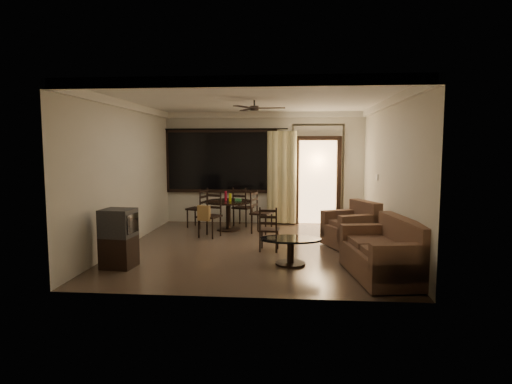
# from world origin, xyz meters

# --- Properties ---
(ground) EXTENTS (5.50, 5.50, 0.00)m
(ground) POSITION_xyz_m (0.00, 0.00, 0.00)
(ground) COLOR #7F6651
(ground) RESTS_ON ground
(room_shell) EXTENTS (5.50, 6.70, 5.50)m
(room_shell) POSITION_xyz_m (0.59, 1.77, 1.83)
(room_shell) COLOR beige
(room_shell) RESTS_ON ground
(dining_table) EXTENTS (1.10, 1.10, 0.91)m
(dining_table) POSITION_xyz_m (-0.76, 1.70, 0.54)
(dining_table) COLOR black
(dining_table) RESTS_ON ground
(dining_chair_west) EXTENTS (0.54, 0.54, 0.95)m
(dining_chair_west) POSITION_xyz_m (-1.55, 1.98, 0.28)
(dining_chair_west) COLOR black
(dining_chair_west) RESTS_ON ground
(dining_chair_east) EXTENTS (0.54, 0.54, 0.95)m
(dining_chair_east) POSITION_xyz_m (0.03, 1.42, 0.28)
(dining_chair_east) COLOR black
(dining_chair_east) RESTS_ON ground
(dining_chair_south) EXTENTS (0.54, 0.57, 0.95)m
(dining_chair_south) POSITION_xyz_m (-1.05, 0.89, 0.31)
(dining_chair_south) COLOR black
(dining_chair_south) RESTS_ON ground
(dining_chair_north) EXTENTS (0.54, 0.54, 0.95)m
(dining_chair_north) POSITION_xyz_m (-0.49, 2.29, 0.28)
(dining_chair_north) COLOR black
(dining_chair_north) RESTS_ON ground
(tv_cabinet) EXTENTS (0.54, 0.49, 0.95)m
(tv_cabinet) POSITION_xyz_m (-2.05, -1.53, 0.48)
(tv_cabinet) COLOR black
(tv_cabinet) RESTS_ON ground
(sofa) EXTENTS (1.09, 1.72, 0.86)m
(sofa) POSITION_xyz_m (2.11, -1.73, 0.34)
(sofa) COLOR #4C2D23
(sofa) RESTS_ON ground
(armchair) EXTENTS (1.13, 1.13, 0.86)m
(armchair) POSITION_xyz_m (1.90, 0.25, 0.36)
(armchair) COLOR #4C2D23
(armchair) RESTS_ON ground
(coffee_table) EXTENTS (1.01, 0.60, 0.44)m
(coffee_table) POSITION_xyz_m (0.70, -1.14, 0.29)
(coffee_table) COLOR black
(coffee_table) RESTS_ON ground
(side_chair) EXTENTS (0.39, 0.39, 0.84)m
(side_chair) POSITION_xyz_m (0.29, -0.23, 0.25)
(side_chair) COLOR black
(side_chair) RESTS_ON ground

